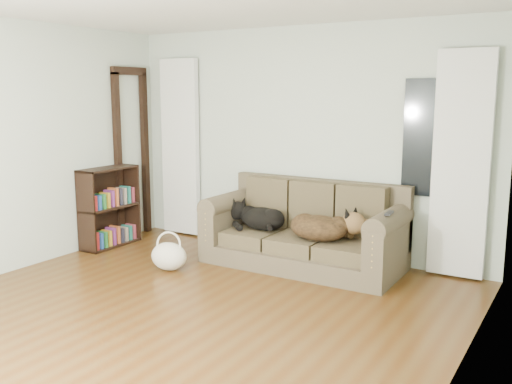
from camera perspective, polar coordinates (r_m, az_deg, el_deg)
The scene contains 13 objects.
floor at distance 4.86m, azimuth -9.30°, elevation -12.72°, with size 5.00×5.00×0.00m, color #46260C.
wall_back at distance 6.61m, azimuth 4.51°, elevation 5.07°, with size 4.50×0.04×2.60m, color beige.
wall_right at distance 3.51m, azimuth 19.35°, elevation 0.14°, with size 0.04×5.00×2.60m, color beige.
curtain_left at distance 7.47m, azimuth -7.57°, elevation 4.43°, with size 0.55×0.08×2.25m, color white.
curtain_right at distance 5.97m, azimuth 19.81°, elevation 2.53°, with size 0.55×0.08×2.25m, color white.
window_pane at distance 6.07m, azimuth 16.79°, elevation 5.18°, with size 0.50×0.03×1.20m, color black.
door_casing at distance 7.53m, azimuth -12.30°, elevation 3.56°, with size 0.07×0.60×2.10m, color black.
sofa at distance 6.15m, azimuth 4.70°, elevation -3.34°, with size 2.10×0.91×0.86m, color #3C3A29.
dog_black_lab at distance 6.38m, azimuth 0.35°, elevation -2.54°, with size 0.59×0.41×0.25m, color black.
dog_shepherd at distance 5.93m, azimuth 6.72°, elevation -3.48°, with size 0.65×0.46×0.29m, color black.
tv_remote at distance 5.56m, azimuth 13.17°, elevation -2.06°, with size 0.05×0.18×0.02m, color black.
tote_bag at distance 6.13m, azimuth -8.70°, elevation -6.27°, with size 0.41×0.31×0.30m, color beige.
bookshelf at distance 7.15m, azimuth -14.46°, elevation -1.32°, with size 0.29×0.77×0.97m, color black.
Camera 1 is at (2.93, -3.40, 1.87)m, focal length 40.00 mm.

